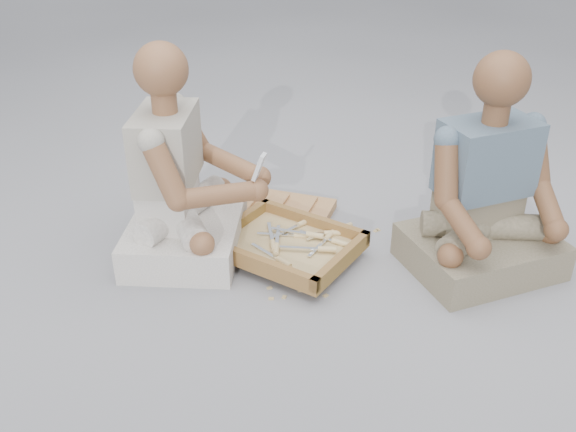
% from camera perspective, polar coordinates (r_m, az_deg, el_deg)
% --- Properties ---
extents(ground, '(60.00, 60.00, 0.00)m').
position_cam_1_polar(ground, '(2.26, 1.65, -9.06)').
color(ground, gray).
rests_on(ground, ground).
extents(carved_panel, '(0.64, 0.45, 0.04)m').
position_cam_1_polar(carved_panel, '(2.85, -2.55, 0.25)').
color(carved_panel, '#9C693C').
rests_on(carved_panel, ground).
extents(tool_tray, '(0.63, 0.57, 0.07)m').
position_cam_1_polar(tool_tray, '(2.54, -0.06, -2.60)').
color(tool_tray, brown).
rests_on(tool_tray, carved_panel).
extents(chisel_0, '(0.08, 0.22, 0.02)m').
position_cam_1_polar(chisel_0, '(2.58, 3.56, -1.89)').
color(chisel_0, white).
rests_on(chisel_0, tool_tray).
extents(chisel_1, '(0.22, 0.05, 0.02)m').
position_cam_1_polar(chisel_1, '(2.48, 2.99, -2.93)').
color(chisel_1, white).
rests_on(chisel_1, tool_tray).
extents(chisel_2, '(0.09, 0.21, 0.02)m').
position_cam_1_polar(chisel_2, '(2.53, -1.36, -2.42)').
color(chisel_2, white).
rests_on(chisel_2, tool_tray).
extents(chisel_3, '(0.19, 0.14, 0.02)m').
position_cam_1_polar(chisel_3, '(2.44, -0.73, -3.95)').
color(chisel_3, white).
rests_on(chisel_3, tool_tray).
extents(chisel_4, '(0.14, 0.19, 0.02)m').
position_cam_1_polar(chisel_4, '(2.66, 1.12, -0.72)').
color(chisel_4, white).
rests_on(chisel_4, tool_tray).
extents(chisel_5, '(0.06, 0.22, 0.02)m').
position_cam_1_polar(chisel_5, '(2.51, -1.03, -2.73)').
color(chisel_5, white).
rests_on(chisel_5, tool_tray).
extents(chisel_6, '(0.22, 0.08, 0.02)m').
position_cam_1_polar(chisel_6, '(2.55, 4.24, -2.27)').
color(chisel_6, white).
rests_on(chisel_6, tool_tray).
extents(chisel_7, '(0.22, 0.08, 0.02)m').
position_cam_1_polar(chisel_7, '(2.60, 3.51, -1.53)').
color(chisel_7, white).
rests_on(chisel_7, tool_tray).
extents(chisel_8, '(0.17, 0.17, 0.02)m').
position_cam_1_polar(chisel_8, '(2.64, 4.66, -1.10)').
color(chisel_8, white).
rests_on(chisel_8, tool_tray).
extents(chisel_9, '(0.22, 0.04, 0.02)m').
position_cam_1_polar(chisel_9, '(2.57, 1.94, -1.64)').
color(chisel_9, white).
rests_on(chisel_9, tool_tray).
extents(chisel_10, '(0.22, 0.05, 0.02)m').
position_cam_1_polar(chisel_10, '(2.59, 0.82, -1.74)').
color(chisel_10, white).
rests_on(chisel_10, tool_tray).
extents(wood_chip_0, '(0.02, 0.02, 0.00)m').
position_cam_1_polar(wood_chip_0, '(2.57, -3.54, -3.76)').
color(wood_chip_0, tan).
rests_on(wood_chip_0, ground).
extents(wood_chip_1, '(0.02, 0.02, 0.00)m').
position_cam_1_polar(wood_chip_1, '(2.71, 1.37, -1.83)').
color(wood_chip_1, tan).
rests_on(wood_chip_1, ground).
extents(wood_chip_2, '(0.02, 0.02, 0.00)m').
position_cam_1_polar(wood_chip_2, '(2.35, -0.34, -7.23)').
color(wood_chip_2, tan).
rests_on(wood_chip_2, ground).
extents(wood_chip_3, '(0.02, 0.02, 0.00)m').
position_cam_1_polar(wood_chip_3, '(2.39, 1.02, -6.60)').
color(wood_chip_3, tan).
rests_on(wood_chip_3, ground).
extents(wood_chip_4, '(0.02, 0.02, 0.00)m').
position_cam_1_polar(wood_chip_4, '(2.35, -1.51, -7.35)').
color(wood_chip_4, tan).
rests_on(wood_chip_4, ground).
extents(wood_chip_5, '(0.02, 0.02, 0.00)m').
position_cam_1_polar(wood_chip_5, '(2.84, -3.99, -0.33)').
color(wood_chip_5, tan).
rests_on(wood_chip_5, ground).
extents(wood_chip_6, '(0.02, 0.02, 0.00)m').
position_cam_1_polar(wood_chip_6, '(2.42, 3.39, -6.11)').
color(wood_chip_6, tan).
rests_on(wood_chip_6, ground).
extents(wood_chip_7, '(0.02, 0.02, 0.00)m').
position_cam_1_polar(wood_chip_7, '(2.79, 8.01, -1.22)').
color(wood_chip_7, tan).
rests_on(wood_chip_7, ground).
extents(wood_chip_8, '(0.02, 0.02, 0.00)m').
position_cam_1_polar(wood_chip_8, '(2.37, 3.37, -7.08)').
color(wood_chip_8, tan).
rests_on(wood_chip_8, ground).
extents(wood_chip_9, '(0.02, 0.02, 0.00)m').
position_cam_1_polar(wood_chip_9, '(2.40, -1.66, -6.42)').
color(wood_chip_9, tan).
rests_on(wood_chip_9, ground).
extents(wood_chip_10, '(0.02, 0.02, 0.00)m').
position_cam_1_polar(wood_chip_10, '(2.51, -8.43, -4.94)').
color(wood_chip_10, tan).
rests_on(wood_chip_10, ground).
extents(wood_chip_11, '(0.02, 0.02, 0.00)m').
position_cam_1_polar(wood_chip_11, '(2.59, 2.75, -3.53)').
color(wood_chip_11, tan).
rests_on(wood_chip_11, ground).
extents(wood_chip_12, '(0.02, 0.02, 0.00)m').
position_cam_1_polar(wood_chip_12, '(2.57, 1.07, -3.69)').
color(wood_chip_12, tan).
rests_on(wood_chip_12, ground).
extents(wood_chip_13, '(0.02, 0.02, 0.00)m').
position_cam_1_polar(wood_chip_13, '(2.48, 2.34, -5.22)').
color(wood_chip_13, tan).
rests_on(wood_chip_13, ground).
extents(wood_chip_14, '(0.02, 0.02, 0.00)m').
position_cam_1_polar(wood_chip_14, '(2.78, 7.81, -1.31)').
color(wood_chip_14, tan).
rests_on(wood_chip_14, ground).
extents(craftsman, '(0.61, 0.61, 0.85)m').
position_cam_1_polar(craftsman, '(2.52, -9.50, 2.64)').
color(craftsman, silver).
rests_on(craftsman, ground).
extents(companion, '(0.69, 0.66, 0.84)m').
position_cam_1_polar(companion, '(2.50, 17.17, 1.21)').
color(companion, gray).
rests_on(companion, ground).
extents(mobile_phone, '(0.05, 0.05, 0.11)m').
position_cam_1_polar(mobile_phone, '(2.37, -2.59, 4.40)').
color(mobile_phone, silver).
rests_on(mobile_phone, craftsman).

